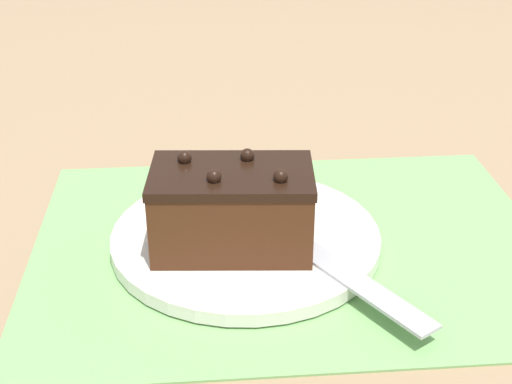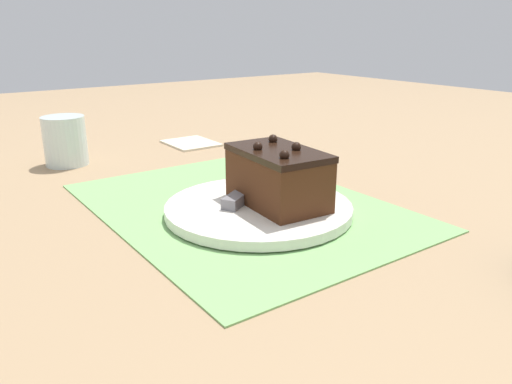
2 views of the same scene
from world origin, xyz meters
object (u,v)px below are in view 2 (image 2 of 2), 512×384
(cake_plate, at_px, (257,209))
(chocolate_cake, at_px, (278,176))
(drinking_glass, at_px, (65,141))
(serving_knife, at_px, (252,189))

(cake_plate, height_order, chocolate_cake, chocolate_cake)
(chocolate_cake, distance_m, drinking_glass, 0.44)
(chocolate_cake, distance_m, serving_knife, 0.06)
(serving_knife, bearing_deg, chocolate_cake, -29.77)
(serving_knife, height_order, drinking_glass, drinking_glass)
(cake_plate, distance_m, drinking_glass, 0.42)
(serving_knife, xyz_separation_m, drinking_glass, (0.36, 0.15, 0.02))
(serving_knife, relative_size, drinking_glass, 2.45)
(chocolate_cake, bearing_deg, drinking_glass, 19.73)
(chocolate_cake, relative_size, serving_knife, 0.67)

